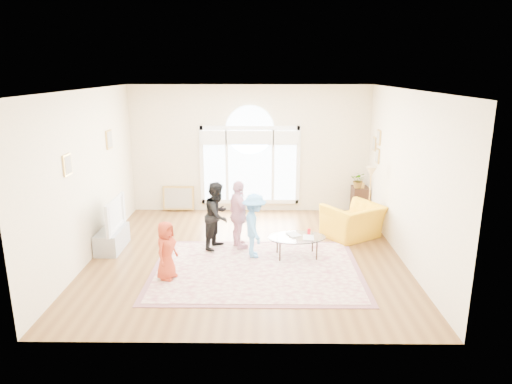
{
  "coord_description": "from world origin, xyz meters",
  "views": [
    {
      "loc": [
        0.28,
        -8.38,
        3.55
      ],
      "look_at": [
        0.18,
        0.3,
        1.21
      ],
      "focal_mm": 32.0,
      "sensor_mm": 36.0,
      "label": 1
    }
  ],
  "objects_px": {
    "tv_console": "(112,239)",
    "armchair": "(353,221)",
    "area_rug": "(256,269)",
    "coffee_table": "(297,238)",
    "television": "(110,214)"
  },
  "relations": [
    {
      "from": "area_rug",
      "to": "coffee_table",
      "type": "bearing_deg",
      "value": 37.98
    },
    {
      "from": "tv_console",
      "to": "armchair",
      "type": "xyz_separation_m",
      "value": [
        5.03,
        0.74,
        0.15
      ]
    },
    {
      "from": "area_rug",
      "to": "tv_console",
      "type": "distance_m",
      "value": 3.12
    },
    {
      "from": "area_rug",
      "to": "coffee_table",
      "type": "height_order",
      "value": "coffee_table"
    },
    {
      "from": "area_rug",
      "to": "tv_console",
      "type": "height_order",
      "value": "tv_console"
    },
    {
      "from": "tv_console",
      "to": "armchair",
      "type": "bearing_deg",
      "value": 8.37
    },
    {
      "from": "armchair",
      "to": "tv_console",
      "type": "bearing_deg",
      "value": -24.3
    },
    {
      "from": "area_rug",
      "to": "tv_console",
      "type": "bearing_deg",
      "value": 161.49
    },
    {
      "from": "area_rug",
      "to": "armchair",
      "type": "distance_m",
      "value": 2.72
    },
    {
      "from": "television",
      "to": "coffee_table",
      "type": "relative_size",
      "value": 0.95
    },
    {
      "from": "area_rug",
      "to": "armchair",
      "type": "height_order",
      "value": "armchair"
    },
    {
      "from": "television",
      "to": "armchair",
      "type": "xyz_separation_m",
      "value": [
        5.02,
        0.74,
        -0.38
      ]
    },
    {
      "from": "tv_console",
      "to": "television",
      "type": "distance_m",
      "value": 0.53
    },
    {
      "from": "tv_console",
      "to": "armchair",
      "type": "relative_size",
      "value": 0.89
    },
    {
      "from": "tv_console",
      "to": "area_rug",
      "type": "bearing_deg",
      "value": -18.51
    }
  ]
}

